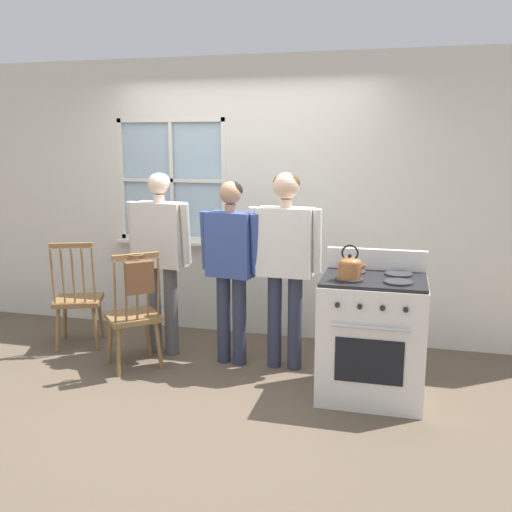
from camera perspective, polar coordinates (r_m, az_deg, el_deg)
The scene contains 11 objects.
ground_plane at distance 4.63m, azimuth -5.55°, elevation -12.97°, with size 16.00×16.00×0.00m, color brown.
wall_back at distance 5.57m, azimuth -0.46°, elevation 5.52°, with size 6.40×0.16×2.70m.
chair_by_window at distance 4.97m, azimuth -12.13°, elevation -5.94°, with size 0.58×0.58×1.02m.
chair_near_wall at distance 5.61m, azimuth -17.38°, elevation -4.23°, with size 0.54×0.52×1.02m.
person_elderly_left at distance 5.12m, azimuth -9.53°, elevation 0.94°, with size 0.62×0.27×1.64m.
person_teen_center at distance 4.83m, azimuth -2.52°, elevation -0.04°, with size 0.56×0.27×1.59m.
person_adult_right at distance 4.71m, azimuth 2.96°, elevation 0.63°, with size 0.61×0.24×1.66m.
stove at distance 4.40m, azimuth 11.52°, elevation -7.84°, with size 0.77×0.68×1.08m.
kettle at distance 4.14m, azimuth 9.35°, elevation -1.06°, with size 0.21×0.17×0.25m.
potted_plant at distance 5.90m, azimuth -10.77°, elevation 2.37°, with size 0.13×0.13×0.26m.
handbag at distance 4.65m, azimuth -11.61°, elevation -2.02°, with size 0.25×0.25×0.31m.
Camera 1 is at (1.47, -3.96, 1.90)m, focal length 40.00 mm.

